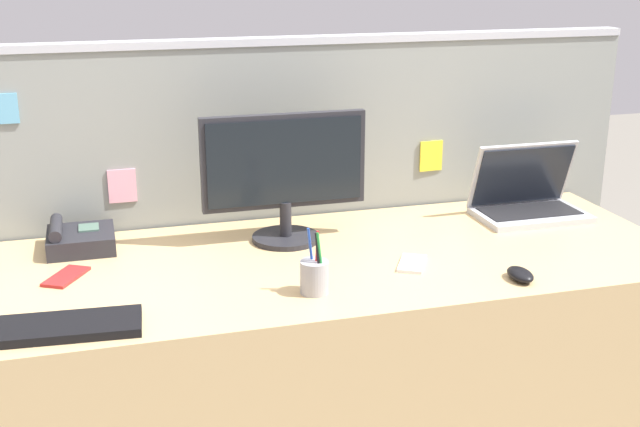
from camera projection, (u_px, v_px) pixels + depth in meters
name	position (u px, v px, depth m)	size (l,w,h in m)	color
desk	(324.00, 375.00, 2.47)	(2.11, 0.81, 0.76)	tan
cubicle_divider	(288.00, 236.00, 2.79)	(2.40, 0.08, 1.34)	gray
desktop_monitor	(284.00, 171.00, 2.44)	(0.50, 0.21, 0.39)	#232328
laptop	(527.00, 197.00, 2.72)	(0.36, 0.23, 0.24)	#B2B5BC
desk_phone	(79.00, 239.00, 2.42)	(0.19, 0.20, 0.09)	#232328
keyboard_main	(60.00, 327.00, 1.90)	(0.37, 0.14, 0.02)	black
computer_mouse_right_hand	(520.00, 274.00, 2.20)	(0.06, 0.10, 0.03)	black
pen_cup	(314.00, 276.00, 2.11)	(0.07, 0.07, 0.18)	#99999E
cell_phone_white_slab	(412.00, 264.00, 2.30)	(0.07, 0.13, 0.01)	silver
cell_phone_red_case	(66.00, 277.00, 2.21)	(0.07, 0.15, 0.01)	#B22323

